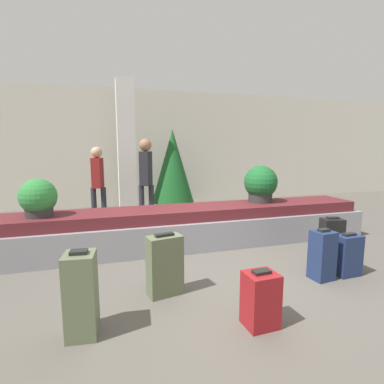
% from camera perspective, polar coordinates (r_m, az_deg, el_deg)
% --- Properties ---
extents(ground_plane, '(18.00, 18.00, 0.00)m').
position_cam_1_polar(ground_plane, '(3.98, 5.44, -15.42)').
color(ground_plane, '#59544C').
extents(back_wall, '(18.00, 0.06, 3.20)m').
position_cam_1_polar(back_wall, '(8.69, -7.62, 8.36)').
color(back_wall, beige).
rests_on(back_wall, ground_plane).
extents(carousel, '(6.17, 0.91, 0.64)m').
position_cam_1_polar(carousel, '(5.00, 0.00, -6.63)').
color(carousel, gray).
rests_on(carousel, ground_plane).
extents(pillar, '(0.41, 0.41, 3.20)m').
position_cam_1_polar(pillar, '(7.45, -12.42, 8.22)').
color(pillar, silver).
rests_on(pillar, ground_plane).
extents(suitcase_0, '(0.32, 0.22, 0.55)m').
position_cam_1_polar(suitcase_0, '(4.34, 27.50, -10.61)').
color(suitcase_0, navy).
rests_on(suitcase_0, ground_plane).
extents(suitcase_1, '(0.28, 0.30, 0.77)m').
position_cam_1_polar(suitcase_1, '(2.85, -20.36, -17.89)').
color(suitcase_1, '#5B6647').
rests_on(suitcase_1, ground_plane).
extents(suitcase_2, '(0.33, 0.27, 0.63)m').
position_cam_1_polar(suitcase_2, '(4.80, 25.00, -8.12)').
color(suitcase_2, black).
rests_on(suitcase_2, ground_plane).
extents(suitcase_3, '(0.27, 0.26, 0.64)m').
position_cam_1_polar(suitcase_3, '(4.07, 23.55, -10.95)').
color(suitcase_3, navy).
rests_on(suitcase_3, ground_plane).
extents(suitcase_4, '(0.30, 0.27, 0.53)m').
position_cam_1_polar(suitcase_4, '(2.93, 12.92, -19.31)').
color(suitcase_4, maroon).
rests_on(suitcase_4, ground_plane).
extents(suitcase_5, '(0.40, 0.28, 0.69)m').
position_cam_1_polar(suitcase_5, '(3.38, -5.21, -13.72)').
color(suitcase_5, '#5B6647').
rests_on(suitcase_5, ground_plane).
extents(potted_plant_0, '(0.51, 0.51, 0.54)m').
position_cam_1_polar(potted_plant_0, '(4.75, -27.24, -1.09)').
color(potted_plant_0, '#2D2D2D').
rests_on(potted_plant_0, carousel).
extents(potted_plant_1, '(0.59, 0.59, 0.65)m').
position_cam_1_polar(potted_plant_1, '(5.49, 12.94, 1.46)').
color(potted_plant_1, '#2D2D2D').
rests_on(potted_plant_1, carousel).
extents(traveler_0, '(0.31, 0.37, 1.78)m').
position_cam_1_polar(traveler_0, '(6.09, -8.76, 3.39)').
color(traveler_0, '#282833').
rests_on(traveler_0, ground_plane).
extents(traveler_1, '(0.31, 0.36, 1.62)m').
position_cam_1_polar(traveler_1, '(6.53, -17.51, 2.42)').
color(traveler_1, '#282833').
rests_on(traveler_1, ground_plane).
extents(decorated_tree, '(1.11, 1.11, 2.07)m').
position_cam_1_polar(decorated_tree, '(7.86, -3.70, 4.93)').
color(decorated_tree, '#4C331E').
rests_on(decorated_tree, ground_plane).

